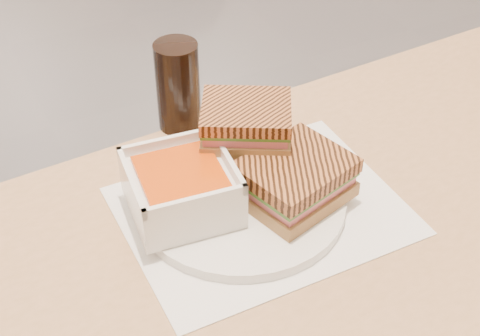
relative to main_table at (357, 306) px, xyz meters
name	(u,v)px	position (x,y,z in m)	size (l,w,h in m)	color
main_table	(357,306)	(0.00, 0.00, 0.00)	(1.24, 0.76, 0.75)	tan
tray_liner	(262,211)	(-0.09, 0.12, 0.11)	(0.36, 0.28, 0.00)	white
plate	(241,201)	(-0.11, 0.14, 0.12)	(0.27, 0.27, 0.01)	white
soup_bowl	(182,189)	(-0.18, 0.15, 0.16)	(0.14, 0.14, 0.07)	white
panini_lower	(295,179)	(-0.04, 0.11, 0.16)	(0.16, 0.14, 0.06)	#A77D4C
panini_upper	(246,122)	(-0.07, 0.19, 0.21)	(0.15, 0.14, 0.05)	#A77D4C
cola_glass	(178,86)	(-0.10, 0.34, 0.18)	(0.06, 0.06, 0.14)	black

